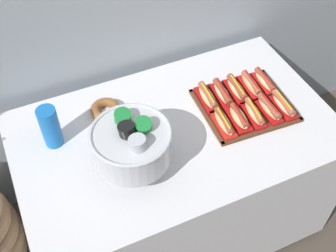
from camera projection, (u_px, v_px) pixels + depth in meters
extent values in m
plane|color=#4C4238|center=(174.00, 218.00, 2.46)|extent=(10.00, 10.00, 0.00)
cube|color=silver|center=(175.00, 178.00, 2.15)|extent=(1.42, 0.85, 0.74)
cylinder|color=black|center=(290.00, 221.00, 2.42)|extent=(0.05, 0.05, 0.04)
cylinder|color=black|center=(61.00, 212.00, 2.46)|extent=(0.05, 0.05, 0.04)
cylinder|color=black|center=(236.00, 147.00, 2.78)|extent=(0.05, 0.05, 0.04)
cube|color=#56331E|center=(244.00, 106.00, 1.97)|extent=(0.42, 0.38, 0.01)
cube|color=#56331E|center=(263.00, 131.00, 1.86)|extent=(0.41, 0.04, 0.01)
cube|color=#56331E|center=(228.00, 81.00, 2.07)|extent=(0.41, 0.04, 0.01)
cube|color=#56331E|center=(206.00, 116.00, 1.92)|extent=(0.04, 0.36, 0.01)
cube|color=#56331E|center=(281.00, 94.00, 2.01)|extent=(0.04, 0.36, 0.01)
cube|color=red|center=(223.00, 125.00, 1.88)|extent=(0.07, 0.18, 0.02)
ellipsoid|color=tan|center=(224.00, 122.00, 1.86)|extent=(0.06, 0.16, 0.04)
cylinder|color=brown|center=(224.00, 120.00, 1.85)|extent=(0.04, 0.15, 0.03)
cylinder|color=yellow|center=(224.00, 118.00, 1.84)|extent=(0.02, 0.13, 0.01)
cube|color=#B21414|center=(238.00, 120.00, 1.89)|extent=(0.08, 0.16, 0.02)
ellipsoid|color=tan|center=(239.00, 117.00, 1.88)|extent=(0.07, 0.15, 0.04)
cylinder|color=brown|center=(239.00, 115.00, 1.87)|extent=(0.04, 0.14, 0.03)
cylinder|color=red|center=(240.00, 113.00, 1.86)|extent=(0.02, 0.12, 0.01)
cube|color=#B21414|center=(253.00, 116.00, 1.91)|extent=(0.08, 0.17, 0.02)
ellipsoid|color=#E0BC7F|center=(254.00, 112.00, 1.89)|extent=(0.06, 0.16, 0.04)
cylinder|color=#A8563D|center=(254.00, 111.00, 1.89)|extent=(0.04, 0.16, 0.03)
cylinder|color=yellow|center=(255.00, 109.00, 1.88)|extent=(0.02, 0.13, 0.01)
cube|color=#B21414|center=(268.00, 111.00, 1.93)|extent=(0.06, 0.17, 0.02)
ellipsoid|color=#E0BC7F|center=(269.00, 108.00, 1.91)|extent=(0.05, 0.16, 0.04)
cylinder|color=#9E4C38|center=(269.00, 106.00, 1.90)|extent=(0.03, 0.15, 0.03)
cylinder|color=red|center=(270.00, 104.00, 1.89)|extent=(0.01, 0.13, 0.01)
cube|color=#B21414|center=(282.00, 107.00, 1.95)|extent=(0.07, 0.18, 0.02)
ellipsoid|color=beige|center=(283.00, 104.00, 1.93)|extent=(0.06, 0.16, 0.04)
cylinder|color=#A8563D|center=(284.00, 102.00, 1.92)|extent=(0.04, 0.16, 0.03)
cylinder|color=yellow|center=(284.00, 100.00, 1.91)|extent=(0.01, 0.13, 0.01)
cube|color=#B21414|center=(207.00, 100.00, 1.98)|extent=(0.08, 0.19, 0.02)
ellipsoid|color=tan|center=(208.00, 97.00, 1.96)|extent=(0.06, 0.17, 0.04)
cylinder|color=#9E4C38|center=(208.00, 95.00, 1.95)|extent=(0.04, 0.17, 0.03)
cylinder|color=yellow|center=(208.00, 93.00, 1.94)|extent=(0.02, 0.14, 0.01)
cube|color=#B21414|center=(222.00, 96.00, 2.00)|extent=(0.07, 0.18, 0.02)
ellipsoid|color=beige|center=(222.00, 93.00, 1.98)|extent=(0.06, 0.16, 0.04)
cylinder|color=brown|center=(223.00, 91.00, 1.97)|extent=(0.05, 0.16, 0.03)
cylinder|color=red|center=(223.00, 89.00, 1.96)|extent=(0.02, 0.14, 0.01)
cube|color=#B21414|center=(236.00, 92.00, 2.01)|extent=(0.08, 0.18, 0.02)
ellipsoid|color=#E0BC7F|center=(237.00, 89.00, 2.00)|extent=(0.07, 0.17, 0.04)
cylinder|color=brown|center=(237.00, 87.00, 1.99)|extent=(0.05, 0.17, 0.03)
cylinder|color=yellow|center=(237.00, 85.00, 1.98)|extent=(0.02, 0.14, 0.01)
cube|color=red|center=(250.00, 88.00, 2.03)|extent=(0.07, 0.18, 0.02)
ellipsoid|color=tan|center=(251.00, 84.00, 2.01)|extent=(0.06, 0.17, 0.04)
cylinder|color=#A8563D|center=(251.00, 82.00, 2.00)|extent=(0.04, 0.16, 0.03)
cylinder|color=red|center=(252.00, 80.00, 1.99)|extent=(0.02, 0.13, 0.01)
cube|color=red|center=(264.00, 84.00, 2.05)|extent=(0.07, 0.17, 0.02)
ellipsoid|color=beige|center=(265.00, 81.00, 2.03)|extent=(0.05, 0.16, 0.04)
cylinder|color=brown|center=(265.00, 79.00, 2.02)|extent=(0.03, 0.16, 0.03)
cylinder|color=red|center=(266.00, 77.00, 2.02)|extent=(0.01, 0.13, 0.01)
cylinder|color=silver|center=(134.00, 165.00, 1.74)|extent=(0.20, 0.20, 0.02)
cone|color=silver|center=(133.00, 160.00, 1.71)|extent=(0.07, 0.07, 0.05)
cylinder|color=silver|center=(132.00, 145.00, 1.64)|extent=(0.31, 0.31, 0.13)
torus|color=silver|center=(130.00, 134.00, 1.59)|extent=(0.32, 0.32, 0.02)
cylinder|color=#197A33|center=(143.00, 129.00, 1.63)|extent=(0.10, 0.12, 0.15)
cylinder|color=#197A33|center=(123.00, 122.00, 1.66)|extent=(0.08, 0.10, 0.14)
cylinder|color=black|center=(129.00, 137.00, 1.60)|extent=(0.10, 0.11, 0.13)
cylinder|color=#B7BCC6|center=(139.00, 150.00, 1.56)|extent=(0.08, 0.08, 0.13)
cylinder|color=blue|center=(53.00, 134.00, 1.79)|extent=(0.08, 0.08, 0.10)
cylinder|color=blue|center=(52.00, 131.00, 1.78)|extent=(0.08, 0.08, 0.10)
cylinder|color=blue|center=(51.00, 128.00, 1.77)|extent=(0.08, 0.08, 0.10)
cylinder|color=blue|center=(50.00, 125.00, 1.75)|extent=(0.08, 0.08, 0.10)
cylinder|color=blue|center=(49.00, 122.00, 1.74)|extent=(0.08, 0.08, 0.10)
cylinder|color=blue|center=(48.00, 119.00, 1.72)|extent=(0.08, 0.08, 0.10)
torus|color=brown|center=(105.00, 110.00, 1.93)|extent=(0.14, 0.14, 0.04)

